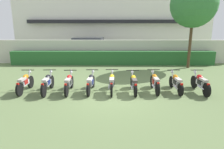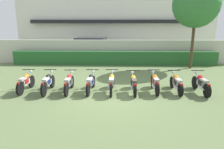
{
  "view_description": "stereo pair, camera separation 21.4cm",
  "coord_description": "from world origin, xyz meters",
  "px_view_note": "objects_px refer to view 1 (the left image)",
  "views": [
    {
      "loc": [
        0.06,
        -8.45,
        3.06
      ],
      "look_at": [
        0.0,
        0.82,
        0.75
      ],
      "focal_mm": 32.31,
      "sensor_mm": 36.0,
      "label": 1
    },
    {
      "loc": [
        0.27,
        -8.44,
        3.06
      ],
      "look_at": [
        0.0,
        0.82,
        0.75
      ],
      "focal_mm": 32.31,
      "sensor_mm": 36.0,
      "label": 2
    }
  ],
  "objects_px": {
    "motorcycle_in_row_4": "(112,82)",
    "motorcycle_in_row_8": "(200,83)",
    "motorcycle_in_row_6": "(155,82)",
    "tree_near_inspector": "(194,4)",
    "motorcycle_in_row_7": "(176,82)",
    "motorcycle_in_row_1": "(48,83)",
    "motorcycle_in_row_5": "(134,83)",
    "motorcycle_in_row_3": "(91,82)",
    "parked_car": "(90,48)",
    "motorcycle_in_row_2": "(69,83)",
    "motorcycle_in_row_0": "(25,82)"
  },
  "relations": [
    {
      "from": "motorcycle_in_row_4",
      "to": "motorcycle_in_row_5",
      "type": "bearing_deg",
      "value": -91.17
    },
    {
      "from": "tree_near_inspector",
      "to": "motorcycle_in_row_5",
      "type": "xyz_separation_m",
      "value": [
        -4.5,
        -5.5,
        -3.93
      ]
    },
    {
      "from": "motorcycle_in_row_4",
      "to": "motorcycle_in_row_7",
      "type": "bearing_deg",
      "value": -87.11
    },
    {
      "from": "motorcycle_in_row_5",
      "to": "motorcycle_in_row_7",
      "type": "relative_size",
      "value": 1.01
    },
    {
      "from": "motorcycle_in_row_3",
      "to": "motorcycle_in_row_5",
      "type": "xyz_separation_m",
      "value": [
        1.99,
        -0.09,
        0.0
      ]
    },
    {
      "from": "motorcycle_in_row_0",
      "to": "motorcycle_in_row_2",
      "type": "relative_size",
      "value": 0.97
    },
    {
      "from": "parked_car",
      "to": "motorcycle_in_row_8",
      "type": "xyz_separation_m",
      "value": [
        6.19,
        -9.89,
        -0.48
      ]
    },
    {
      "from": "motorcycle_in_row_3",
      "to": "motorcycle_in_row_5",
      "type": "distance_m",
      "value": 1.99
    },
    {
      "from": "tree_near_inspector",
      "to": "motorcycle_in_row_2",
      "type": "bearing_deg",
      "value": -143.73
    },
    {
      "from": "motorcycle_in_row_6",
      "to": "motorcycle_in_row_2",
      "type": "bearing_deg",
      "value": 91.53
    },
    {
      "from": "parked_car",
      "to": "motorcycle_in_row_5",
      "type": "bearing_deg",
      "value": -67.08
    },
    {
      "from": "motorcycle_in_row_5",
      "to": "motorcycle_in_row_6",
      "type": "xyz_separation_m",
      "value": [
        1.0,
        0.12,
        0.01
      ]
    },
    {
      "from": "motorcycle_in_row_3",
      "to": "motorcycle_in_row_8",
      "type": "relative_size",
      "value": 1.01
    },
    {
      "from": "parked_car",
      "to": "motorcycle_in_row_5",
      "type": "distance_m",
      "value": 10.39
    },
    {
      "from": "parked_car",
      "to": "motorcycle_in_row_3",
      "type": "relative_size",
      "value": 2.42
    },
    {
      "from": "motorcycle_in_row_3",
      "to": "parked_car",
      "type": "bearing_deg",
      "value": 9.62
    },
    {
      "from": "tree_near_inspector",
      "to": "motorcycle_in_row_1",
      "type": "distance_m",
      "value": 10.84
    },
    {
      "from": "parked_car",
      "to": "motorcycle_in_row_4",
      "type": "xyz_separation_m",
      "value": [
        2.11,
        -9.87,
        -0.48
      ]
    },
    {
      "from": "parked_car",
      "to": "motorcycle_in_row_6",
      "type": "height_order",
      "value": "parked_car"
    },
    {
      "from": "motorcycle_in_row_6",
      "to": "motorcycle_in_row_1",
      "type": "bearing_deg",
      "value": 91.56
    },
    {
      "from": "motorcycle_in_row_7",
      "to": "motorcycle_in_row_8",
      "type": "distance_m",
      "value": 1.09
    },
    {
      "from": "motorcycle_in_row_3",
      "to": "motorcycle_in_row_7",
      "type": "xyz_separation_m",
      "value": [
        3.98,
        0.05,
        -0.01
      ]
    },
    {
      "from": "motorcycle_in_row_1",
      "to": "motorcycle_in_row_2",
      "type": "bearing_deg",
      "value": -90.07
    },
    {
      "from": "parked_car",
      "to": "motorcycle_in_row_6",
      "type": "bearing_deg",
      "value": -61.73
    },
    {
      "from": "parked_car",
      "to": "motorcycle_in_row_6",
      "type": "xyz_separation_m",
      "value": [
        4.12,
        -9.78,
        -0.48
      ]
    },
    {
      "from": "motorcycle_in_row_0",
      "to": "motorcycle_in_row_8",
      "type": "distance_m",
      "value": 8.11
    },
    {
      "from": "motorcycle_in_row_1",
      "to": "motorcycle_in_row_6",
      "type": "xyz_separation_m",
      "value": [
        4.97,
        0.15,
        -0.0
      ]
    },
    {
      "from": "motorcycle_in_row_7",
      "to": "motorcycle_in_row_1",
      "type": "bearing_deg",
      "value": 90.14
    },
    {
      "from": "parked_car",
      "to": "motorcycle_in_row_1",
      "type": "height_order",
      "value": "parked_car"
    },
    {
      "from": "motorcycle_in_row_0",
      "to": "motorcycle_in_row_8",
      "type": "bearing_deg",
      "value": -89.99
    },
    {
      "from": "motorcycle_in_row_4",
      "to": "motorcycle_in_row_8",
      "type": "bearing_deg",
      "value": -89.43
    },
    {
      "from": "motorcycle_in_row_5",
      "to": "motorcycle_in_row_3",
      "type": "bearing_deg",
      "value": 85.85
    },
    {
      "from": "motorcycle_in_row_7",
      "to": "motorcycle_in_row_2",
      "type": "bearing_deg",
      "value": 90.11
    },
    {
      "from": "parked_car",
      "to": "motorcycle_in_row_7",
      "type": "xyz_separation_m",
      "value": [
        5.11,
        -9.76,
        -0.5
      ]
    },
    {
      "from": "motorcycle_in_row_7",
      "to": "motorcycle_in_row_3",
      "type": "bearing_deg",
      "value": 89.26
    },
    {
      "from": "motorcycle_in_row_3",
      "to": "motorcycle_in_row_8",
      "type": "bearing_deg",
      "value": -87.78
    },
    {
      "from": "motorcycle_in_row_1",
      "to": "motorcycle_in_row_5",
      "type": "relative_size",
      "value": 1.04
    },
    {
      "from": "motorcycle_in_row_0",
      "to": "motorcycle_in_row_6",
      "type": "height_order",
      "value": "motorcycle_in_row_6"
    },
    {
      "from": "motorcycle_in_row_2",
      "to": "motorcycle_in_row_4",
      "type": "relative_size",
      "value": 0.96
    },
    {
      "from": "motorcycle_in_row_3",
      "to": "motorcycle_in_row_6",
      "type": "height_order",
      "value": "motorcycle_in_row_6"
    },
    {
      "from": "motorcycle_in_row_5",
      "to": "motorcycle_in_row_7",
      "type": "height_order",
      "value": "motorcycle_in_row_5"
    },
    {
      "from": "tree_near_inspector",
      "to": "motorcycle_in_row_4",
      "type": "height_order",
      "value": "tree_near_inspector"
    },
    {
      "from": "parked_car",
      "to": "motorcycle_in_row_0",
      "type": "relative_size",
      "value": 2.57
    },
    {
      "from": "parked_car",
      "to": "motorcycle_in_row_4",
      "type": "relative_size",
      "value": 2.4
    },
    {
      "from": "motorcycle_in_row_6",
      "to": "tree_near_inspector",
      "type": "bearing_deg",
      "value": -33.22
    },
    {
      "from": "tree_near_inspector",
      "to": "motorcycle_in_row_3",
      "type": "bearing_deg",
      "value": -140.19
    },
    {
      "from": "motorcycle_in_row_4",
      "to": "motorcycle_in_row_3",
      "type": "bearing_deg",
      "value": 87.73
    },
    {
      "from": "motorcycle_in_row_7",
      "to": "motorcycle_in_row_8",
      "type": "bearing_deg",
      "value": -98.23
    },
    {
      "from": "motorcycle_in_row_2",
      "to": "parked_car",
      "type": "bearing_deg",
      "value": -0.5
    },
    {
      "from": "motorcycle_in_row_2",
      "to": "motorcycle_in_row_7",
      "type": "bearing_deg",
      "value": -89.64
    }
  ]
}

